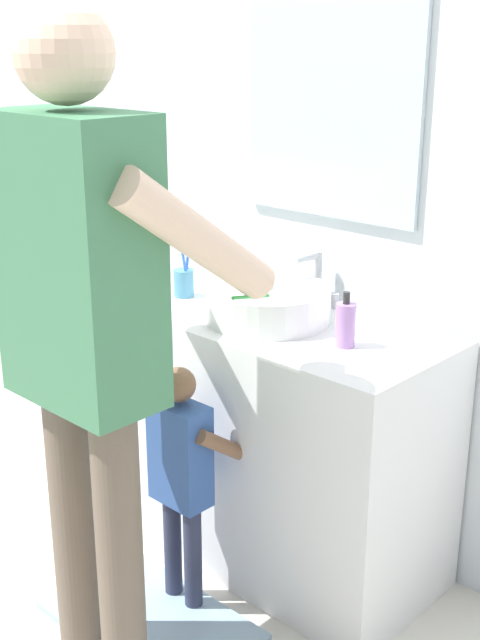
# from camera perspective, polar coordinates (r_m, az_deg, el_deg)

# --- Properties ---
(ground_plane) EXTENTS (14.00, 14.00, 0.00)m
(ground_plane) POSITION_cam_1_polar(r_m,az_deg,el_deg) (2.86, -2.18, -17.83)
(ground_plane) COLOR silver
(back_wall) EXTENTS (4.40, 0.10, 2.70)m
(back_wall) POSITION_cam_1_polar(r_m,az_deg,el_deg) (2.78, 6.81, 11.40)
(back_wall) COLOR silver
(back_wall) RESTS_ON ground
(vanity_cabinet) EXTENTS (1.16, 0.54, 0.85)m
(vanity_cabinet) POSITION_cam_1_polar(r_m,az_deg,el_deg) (2.82, 2.12, -8.18)
(vanity_cabinet) COLOR white
(vanity_cabinet) RESTS_ON ground
(sink_basin) EXTENTS (0.39, 0.39, 0.11)m
(sink_basin) POSITION_cam_1_polar(r_m,az_deg,el_deg) (2.62, 1.96, 1.15)
(sink_basin) COLOR white
(sink_basin) RESTS_ON vanity_cabinet
(faucet) EXTENTS (0.18, 0.14, 0.18)m
(faucet) POSITION_cam_1_polar(r_m,az_deg,el_deg) (2.78, 5.19, 2.70)
(faucet) COLOR #B7BABF
(faucet) RESTS_ON vanity_cabinet
(toothbrush_cup) EXTENTS (0.07, 0.07, 0.21)m
(toothbrush_cup) POSITION_cam_1_polar(r_m,az_deg,el_deg) (2.87, -3.88, 2.68)
(toothbrush_cup) COLOR #4C8EB2
(toothbrush_cup) RESTS_ON vanity_cabinet
(soap_bottle) EXTENTS (0.06, 0.06, 0.17)m
(soap_bottle) POSITION_cam_1_polar(r_m,az_deg,el_deg) (2.41, 7.26, -0.29)
(soap_bottle) COLOR #B27FC6
(soap_bottle) RESTS_ON vanity_cabinet
(bath_mat) EXTENTS (0.64, 0.40, 0.02)m
(bath_mat) POSITION_cam_1_polar(r_m,az_deg,el_deg) (2.72, -6.18, -19.87)
(bath_mat) COLOR #99B7CC
(bath_mat) RESTS_ON ground
(child_toddler) EXTENTS (0.25, 0.25, 0.81)m
(child_toddler) POSITION_cam_1_polar(r_m,az_deg,el_deg) (2.54, -3.99, -10.07)
(child_toddler) COLOR #2D334C
(child_toddler) RESTS_ON ground
(adult_parent) EXTENTS (0.55, 0.58, 1.79)m
(adult_parent) POSITION_cam_1_polar(r_m,az_deg,el_deg) (2.11, -10.52, 1.09)
(adult_parent) COLOR #6B5B4C
(adult_parent) RESTS_ON ground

